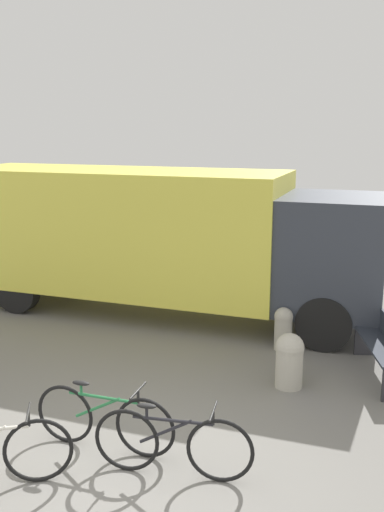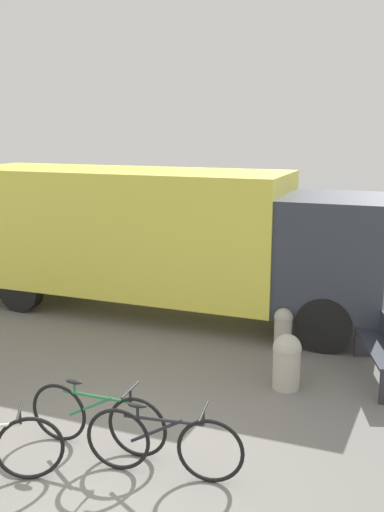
{
  "view_description": "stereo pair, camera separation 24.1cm",
  "coord_description": "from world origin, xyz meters",
  "px_view_note": "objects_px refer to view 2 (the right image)",
  "views": [
    {
      "loc": [
        2.1,
        -5.1,
        3.73
      ],
      "look_at": [
        -0.08,
        4.19,
        1.57
      ],
      "focal_mm": 40.0,
      "sensor_mm": 36.0,
      "label": 1
    },
    {
      "loc": [
        2.34,
        -5.04,
        3.73
      ],
      "look_at": [
        -0.08,
        4.19,
        1.57
      ],
      "focal_mm": 40.0,
      "sensor_mm": 36.0,
      "label": 2
    }
  ],
  "objects_px": {
    "bicycle_middle": "(97,418)",
    "park_bench": "(383,347)",
    "bollard_near_bench": "(287,360)",
    "delivery_truck": "(156,234)",
    "bollard_far_bench": "(283,328)",
    "bicycle_far": "(163,443)"
  },
  "relations": [
    {
      "from": "bicycle_far",
      "to": "bollard_far_bench",
      "type": "height_order",
      "value": "bicycle_far"
    },
    {
      "from": "bollard_near_bench",
      "to": "bollard_far_bench",
      "type": "xyz_separation_m",
      "value": [
        -0.2,
        1.43,
        -0.03
      ]
    },
    {
      "from": "bollard_near_bench",
      "to": "park_bench",
      "type": "bearing_deg",
      "value": 26.84
    },
    {
      "from": "delivery_truck",
      "to": "bicycle_far",
      "type": "distance_m",
      "value": 5.87
    },
    {
      "from": "delivery_truck",
      "to": "park_bench",
      "type": "height_order",
      "value": "delivery_truck"
    },
    {
      "from": "park_bench",
      "to": "bollard_near_bench",
      "type": "height_order",
      "value": "park_bench"
    },
    {
      "from": "delivery_truck",
      "to": "bicycle_middle",
      "type": "bearing_deg",
      "value": -73.61
    },
    {
      "from": "delivery_truck",
      "to": "bicycle_middle",
      "type": "height_order",
      "value": "delivery_truck"
    },
    {
      "from": "bollard_near_bench",
      "to": "bicycle_middle",
      "type": "bearing_deg",
      "value": -132.56
    },
    {
      "from": "delivery_truck",
      "to": "bicycle_middle",
      "type": "relative_size",
      "value": 5.03
    },
    {
      "from": "bicycle_far",
      "to": "bollard_near_bench",
      "type": "height_order",
      "value": "bicycle_far"
    },
    {
      "from": "bollard_near_bench",
      "to": "bollard_far_bench",
      "type": "bearing_deg",
      "value": 97.79
    },
    {
      "from": "park_bench",
      "to": "bicycle_far",
      "type": "distance_m",
      "value": 4.04
    },
    {
      "from": "bollard_near_bench",
      "to": "bollard_far_bench",
      "type": "relative_size",
      "value": 1.1
    },
    {
      "from": "delivery_truck",
      "to": "bicycle_far",
      "type": "bearing_deg",
      "value": -65.11
    },
    {
      "from": "delivery_truck",
      "to": "bicycle_middle",
      "type": "distance_m",
      "value": 5.34
    },
    {
      "from": "bollard_near_bench",
      "to": "delivery_truck",
      "type": "bearing_deg",
      "value": 135.03
    },
    {
      "from": "bicycle_middle",
      "to": "park_bench",
      "type": "bearing_deg",
      "value": 45.26
    },
    {
      "from": "park_bench",
      "to": "bollard_far_bench",
      "type": "xyz_separation_m",
      "value": [
        -1.56,
        0.74,
        -0.1
      ]
    },
    {
      "from": "bicycle_middle",
      "to": "bollard_near_bench",
      "type": "relative_size",
      "value": 2.16
    },
    {
      "from": "bollard_near_bench",
      "to": "bollard_far_bench",
      "type": "distance_m",
      "value": 1.45
    },
    {
      "from": "park_bench",
      "to": "bicycle_far",
      "type": "xyz_separation_m",
      "value": [
        -2.45,
        -3.2,
        -0.12
      ]
    }
  ]
}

